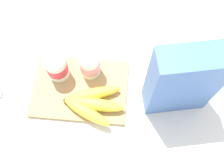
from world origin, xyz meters
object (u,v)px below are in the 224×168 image
cutting_board (80,89)px  cereal_box (182,82)px  banana_bunch (92,103)px  spoon (2,87)px  yogurt_cup_front (57,67)px  yogurt_cup_back (90,65)px

cutting_board → cereal_box: size_ratio=1.05×
banana_bunch → spoon: size_ratio=1.37×
cereal_box → yogurt_cup_front: 0.37m
spoon → yogurt_cup_back: bearing=15.6°
cereal_box → yogurt_cup_front: cereal_box is taller
cereal_box → yogurt_cup_back: bearing=153.4°
yogurt_cup_front → banana_bunch: bearing=-39.9°
cutting_board → banana_bunch: size_ratio=1.59×
cutting_board → yogurt_cup_front: bearing=149.3°
spoon → cereal_box: bearing=0.8°
yogurt_cup_back → cutting_board: bearing=-114.4°
yogurt_cup_front → banana_bunch: (0.12, -0.10, -0.03)m
cutting_board → cereal_box: cereal_box is taller
cereal_box → yogurt_cup_back: (-0.26, 0.07, -0.08)m
yogurt_cup_front → spoon: size_ratio=0.71×
cutting_board → spoon: 0.25m
cutting_board → yogurt_cup_front: 0.10m
yogurt_cup_back → banana_bunch: bearing=-81.3°
cereal_box → yogurt_cup_back: 0.28m
yogurt_cup_front → yogurt_cup_back: size_ratio=1.03×
yogurt_cup_front → yogurt_cup_back: yogurt_cup_front is taller
yogurt_cup_back → spoon: 0.29m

